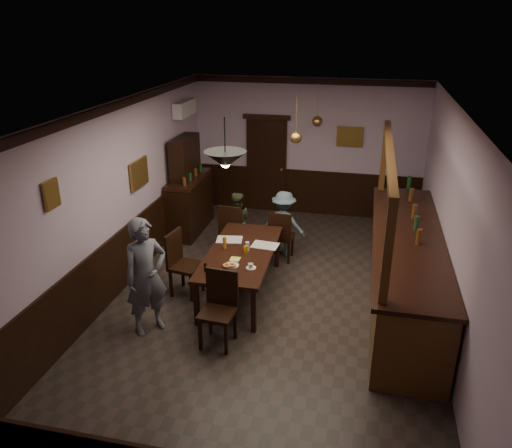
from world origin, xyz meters
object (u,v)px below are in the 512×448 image
(chair_far_right, at_px, (281,234))
(bar_counter, at_px, (405,268))
(pendant_brass_mid, at_px, (296,138))
(coffee_cup, at_px, (251,266))
(chair_side, at_px, (181,261))
(pendant_brass_far, at_px, (317,121))
(soda_can, at_px, (246,249))
(pendant_iron, at_px, (225,160))
(person_standing, at_px, (146,276))
(sideboard, at_px, (189,194))
(chair_near, at_px, (219,304))
(person_seated_right, at_px, (284,224))
(dining_table, at_px, (241,255))
(chair_far_left, at_px, (232,228))
(person_seated_left, at_px, (236,222))

(chair_far_right, bearing_deg, bar_counter, 156.48)
(pendant_brass_mid, bearing_deg, coffee_cup, -100.27)
(chair_side, bearing_deg, bar_counter, -73.01)
(pendant_brass_far, bearing_deg, soda_can, -104.73)
(coffee_cup, distance_m, pendant_brass_far, 3.67)
(chair_far_right, xyz_separation_m, chair_side, (-1.35, -1.48, 0.05))
(pendant_iron, bearing_deg, person_standing, -155.54)
(sideboard, xyz_separation_m, bar_counter, (4.20, -2.02, -0.17))
(chair_near, distance_m, pendant_brass_far, 4.49)
(sideboard, xyz_separation_m, pendant_brass_mid, (2.31, -0.95, 1.51))
(chair_near, xyz_separation_m, sideboard, (-1.72, 3.58, 0.22))
(person_standing, height_order, person_seated_right, person_standing)
(sideboard, bearing_deg, bar_counter, -25.71)
(person_standing, bearing_deg, person_seated_right, 13.33)
(pendant_brass_far, bearing_deg, coffee_cup, -99.24)
(chair_far_right, bearing_deg, person_seated_right, -87.13)
(dining_table, relative_size, pendant_brass_mid, 2.74)
(pendant_brass_far, bearing_deg, dining_table, -106.69)
(chair_near, height_order, pendant_brass_mid, pendant_brass_mid)
(chair_side, bearing_deg, sideboard, 26.57)
(chair_far_left, distance_m, pendant_iron, 2.83)
(person_seated_right, xyz_separation_m, pendant_iron, (-0.40, -2.36, 1.83))
(person_seated_right, bearing_deg, chair_far_right, 99.19)
(pendant_brass_mid, xyz_separation_m, pendant_brass_far, (0.20, 1.44, 0.00))
(dining_table, relative_size, pendant_brass_far, 2.74)
(chair_far_right, xyz_separation_m, sideboard, (-2.10, 0.99, 0.26))
(soda_can, bearing_deg, dining_table, 151.39)
(chair_far_left, distance_m, person_seated_left, 0.29)
(person_seated_right, xyz_separation_m, bar_counter, (2.10, -1.32, -0.00))
(chair_side, bearing_deg, chair_far_left, -7.42)
(person_seated_left, relative_size, sideboard, 0.59)
(bar_counter, bearing_deg, chair_far_right, 153.73)
(chair_near, relative_size, chair_side, 0.99)
(coffee_cup, distance_m, bar_counter, 2.37)
(coffee_cup, xyz_separation_m, pendant_brass_mid, (0.34, 1.87, 1.50))
(person_seated_right, bearing_deg, pendant_brass_mid, 140.27)
(pendant_brass_far, bearing_deg, pendant_brass_mid, -97.90)
(person_seated_left, bearing_deg, chair_far_right, 150.05)
(person_standing, height_order, pendant_brass_far, pendant_brass_far)
(chair_far_left, height_order, soda_can, chair_far_left)
(pendant_brass_far, bearing_deg, chair_side, -120.68)
(coffee_cup, bearing_deg, chair_far_right, 84.76)
(chair_far_left, xyz_separation_m, pendant_brass_mid, (1.11, 0.06, 1.73))
(person_seated_left, distance_m, sideboard, 1.42)
(chair_near, xyz_separation_m, person_seated_right, (0.38, 2.87, 0.05))
(bar_counter, bearing_deg, person_standing, -156.84)
(chair_side, relative_size, bar_counter, 0.24)
(chair_side, bearing_deg, coffee_cup, -96.07)
(dining_table, height_order, person_seated_left, person_seated_left)
(chair_far_left, bearing_deg, pendant_iron, 106.80)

